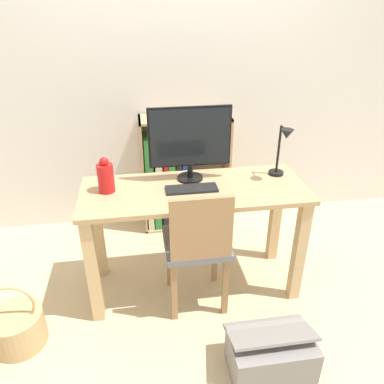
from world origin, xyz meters
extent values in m
plane|color=#CCB284|center=(0.00, 0.00, 0.00)|extent=(10.00, 10.00, 0.00)
cube|color=silver|center=(0.00, 1.00, 1.30)|extent=(8.00, 0.05, 2.60)
cube|color=tan|center=(0.00, 0.00, 0.76)|extent=(1.41, 0.55, 0.03)
cube|color=tan|center=(-0.65, -0.22, 0.37)|extent=(0.07, 0.07, 0.74)
cube|color=tan|center=(0.65, -0.22, 0.37)|extent=(0.07, 0.07, 0.74)
cube|color=tan|center=(-0.65, 0.22, 0.37)|extent=(0.07, 0.07, 0.74)
cube|color=tan|center=(0.65, 0.22, 0.37)|extent=(0.07, 0.07, 0.74)
cylinder|color=black|center=(-0.01, 0.14, 0.78)|extent=(0.17, 0.17, 0.02)
cylinder|color=black|center=(-0.01, 0.14, 0.83)|extent=(0.04, 0.04, 0.09)
cube|color=black|center=(-0.01, 0.15, 1.06)|extent=(0.52, 0.02, 0.39)
cube|color=black|center=(-0.01, 0.14, 1.06)|extent=(0.50, 0.03, 0.36)
cube|color=black|center=(-0.02, -0.02, 0.78)|extent=(0.32, 0.11, 0.02)
cylinder|color=red|center=(-0.54, 0.05, 0.86)|extent=(0.10, 0.10, 0.18)
sphere|color=red|center=(-0.54, 0.05, 0.97)|extent=(0.05, 0.05, 0.05)
cylinder|color=black|center=(0.58, 0.13, 0.78)|extent=(0.10, 0.10, 0.02)
cylinder|color=black|center=(0.58, 0.13, 0.95)|extent=(0.02, 0.02, 0.32)
cylinder|color=black|center=(0.58, 0.08, 1.11)|extent=(0.01, 0.10, 0.01)
cone|color=black|center=(0.58, 0.03, 1.09)|extent=(0.08, 0.08, 0.06)
cube|color=slate|center=(-0.01, -0.14, 0.46)|extent=(0.40, 0.40, 0.04)
cube|color=#9E754C|center=(-0.01, -0.32, 0.68)|extent=(0.36, 0.03, 0.40)
cube|color=#9E754C|center=(-0.17, -0.30, 0.22)|extent=(0.04, 0.04, 0.44)
cube|color=#9E754C|center=(0.15, -0.30, 0.22)|extent=(0.04, 0.04, 0.44)
cube|color=#9E754C|center=(-0.17, 0.02, 0.22)|extent=(0.04, 0.04, 0.44)
cube|color=#9E754C|center=(0.15, 0.02, 0.22)|extent=(0.04, 0.04, 0.44)
cube|color=tan|center=(-0.31, 0.83, 0.49)|extent=(0.02, 0.28, 0.99)
cube|color=tan|center=(0.41, 0.83, 0.49)|extent=(0.02, 0.28, 0.99)
cube|color=tan|center=(0.05, 0.83, 0.01)|extent=(0.73, 0.28, 0.02)
cube|color=tan|center=(0.05, 0.83, 0.98)|extent=(0.73, 0.28, 0.02)
cube|color=tan|center=(0.05, 0.83, 0.49)|extent=(0.70, 0.28, 0.02)
cube|color=beige|center=(-0.26, 0.83, 0.20)|extent=(0.05, 0.24, 0.36)
cube|color=#2D7F38|center=(-0.20, 0.83, 0.18)|extent=(0.06, 0.24, 0.33)
cube|color=black|center=(-0.13, 0.83, 0.17)|extent=(0.06, 0.24, 0.31)
cube|color=red|center=(-0.06, 0.83, 0.17)|extent=(0.05, 0.24, 0.30)
cube|color=red|center=(0.00, 0.83, 0.20)|extent=(0.04, 0.24, 0.36)
cube|color=#2D7F38|center=(-0.25, 0.83, 0.67)|extent=(0.07, 0.24, 0.34)
cube|color=beige|center=(-0.18, 0.83, 0.65)|extent=(0.06, 0.24, 0.29)
cube|color=red|center=(-0.12, 0.83, 0.67)|extent=(0.04, 0.24, 0.34)
cube|color=#2D7F38|center=(-0.07, 0.83, 0.68)|extent=(0.05, 0.24, 0.36)
cube|color=black|center=(-0.01, 0.83, 0.65)|extent=(0.05, 0.24, 0.29)
cube|color=navy|center=(0.04, 0.83, 0.68)|extent=(0.04, 0.24, 0.35)
cylinder|color=tan|center=(-1.11, -0.35, 0.11)|extent=(0.31, 0.31, 0.22)
torus|color=tan|center=(-1.11, -0.35, 0.29)|extent=(0.27, 0.02, 0.27)
cube|color=gray|center=(0.30, -0.76, 0.12)|extent=(0.45, 0.27, 0.23)
cube|color=gray|center=(0.30, -0.70, 0.24)|extent=(0.46, 0.26, 0.11)
camera|label=1|loc=(-0.33, -2.05, 1.85)|focal=35.00mm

